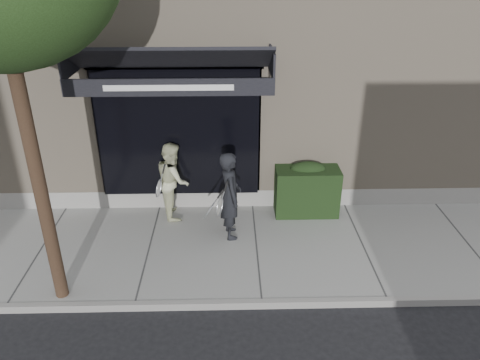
{
  "coord_description": "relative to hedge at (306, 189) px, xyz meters",
  "views": [
    {
      "loc": [
        -0.49,
        -7.29,
        5.11
      ],
      "look_at": [
        -0.29,
        0.6,
        1.2
      ],
      "focal_mm": 35.0,
      "sensor_mm": 36.0,
      "label": 1
    }
  ],
  "objects": [
    {
      "name": "hedge",
      "position": [
        0.0,
        0.0,
        0.0
      ],
      "size": [
        1.3,
        0.7,
        1.14
      ],
      "color": "black",
      "rests_on": "sidewalk"
    },
    {
      "name": "building_facade",
      "position": [
        -1.11,
        3.71,
        2.08
      ],
      "size": [
        14.3,
        8.04,
        5.64
      ],
      "color": "tan",
      "rests_on": "ground"
    },
    {
      "name": "ground",
      "position": [
        -1.1,
        -1.25,
        -0.66
      ],
      "size": [
        80.0,
        80.0,
        0.0
      ],
      "primitive_type": "plane",
      "color": "black",
      "rests_on": "ground"
    },
    {
      "name": "pedestrian_front",
      "position": [
        -1.58,
        -0.87,
        0.32
      ],
      "size": [
        0.76,
        0.92,
        1.72
      ],
      "color": "black",
      "rests_on": "sidewalk"
    },
    {
      "name": "curb",
      "position": [
        -1.1,
        -2.8,
        -0.59
      ],
      "size": [
        20.0,
        0.1,
        0.14
      ],
      "primitive_type": "cube",
      "color": "gray",
      "rests_on": "ground"
    },
    {
      "name": "sidewalk",
      "position": [
        -1.1,
        -1.25,
        -0.6
      ],
      "size": [
        20.0,
        3.0,
        0.12
      ],
      "primitive_type": "cube",
      "color": "gray",
      "rests_on": "ground"
    },
    {
      "name": "pedestrian_back",
      "position": [
        -2.73,
        -0.05,
        0.26
      ],
      "size": [
        0.77,
        0.9,
        1.59
      ],
      "color": "beige",
      "rests_on": "sidewalk"
    }
  ]
}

